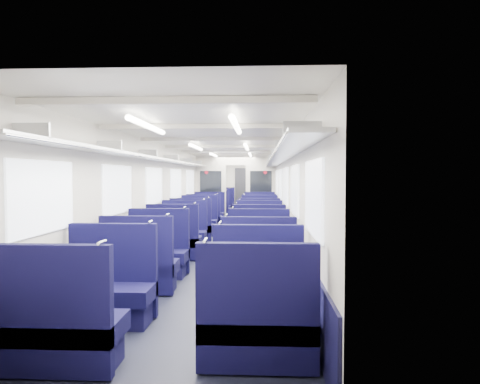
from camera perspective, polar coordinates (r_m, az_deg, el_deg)
The scene contains 41 objects.
floor at distance 11.91m, azimuth -1.41°, elevation -5.69°, with size 2.80×18.00×0.01m, color black.
ceiling at distance 11.82m, azimuth -1.42°, elevation 5.66°, with size 2.80×18.00×0.01m, color silver.
wall_left at distance 11.99m, azimuth -8.10°, elevation -0.02°, with size 0.02×18.00×2.35m, color #BDB7A8.
dado_left at distance 12.05m, azimuth -8.01°, elevation -3.95°, with size 0.03×17.90×0.70m, color black.
wall_right at distance 11.79m, azimuth 5.39°, elevation -0.05°, with size 0.02×18.00×2.35m, color #BDB7A8.
dado_right at distance 11.85m, azimuth 5.30°, elevation -4.04°, with size 0.03×17.90×0.70m, color black.
wall_far at distance 20.79m, azimuth 0.37°, elevation 0.95°, with size 2.80×0.02×2.35m, color #BDB7A8.
luggage_rack_left at distance 11.95m, azimuth -7.24°, elevation 3.80°, with size 0.36×17.40×0.18m.
luggage_rack_right at distance 11.78m, azimuth 4.49°, elevation 3.84°, with size 0.36×17.40×0.18m.
windows at distance 11.35m, azimuth -1.58°, elevation 1.11°, with size 2.78×15.60×0.75m.
ceiling_fittings at distance 11.56m, azimuth -1.51°, elevation 5.44°, with size 2.70×16.06×0.11m.
end_door at distance 20.74m, azimuth 0.36°, elevation 0.46°, with size 0.75×0.06×2.00m, color black.
bulkhead at distance 14.85m, azimuth -0.57°, elevation 0.65°, with size 2.80×0.10×2.35m.
seat_0 at distance 4.03m, azimuth -23.10°, elevation -16.71°, with size 1.01×0.56×1.13m.
seat_1 at distance 3.81m, azimuth 2.36°, elevation -17.69°, with size 1.01×0.56×1.13m.
seat_2 at distance 5.09m, azimuth -17.08°, elevation -12.63°, with size 1.01×0.56×1.13m.
seat_3 at distance 4.76m, azimuth 2.44°, elevation -13.60°, with size 1.01×0.56×1.13m.
seat_4 at distance 6.19m, azimuth -13.31°, elevation -9.93°, with size 1.01×0.56×1.13m.
seat_5 at distance 5.91m, azimuth 2.49°, elevation -10.46°, with size 1.01×0.56×1.13m.
seat_6 at distance 7.15m, azimuth -11.04°, elevation -8.26°, with size 1.01×0.56×1.13m.
seat_7 at distance 6.96m, azimuth 2.53°, elevation -8.51°, with size 1.01×0.56×1.13m.
seat_8 at distance 8.46m, azimuth -8.83°, elevation -6.61°, with size 1.01×0.56×1.13m.
seat_9 at distance 8.25m, azimuth 2.56°, elevation -6.82°, with size 1.01×0.56×1.13m.
seat_10 at distance 9.46m, azimuth -7.58°, elevation -5.66°, with size 1.01×0.56×1.13m.
seat_11 at distance 9.32m, azimuth 2.58°, elevation -5.77°, with size 1.01×0.56×1.13m.
seat_12 at distance 10.53m, azimuth -6.51°, elevation -4.85°, with size 1.01×0.56×1.13m.
seat_13 at distance 10.44m, azimuth 2.59°, elevation -4.90°, with size 1.01×0.56×1.13m.
seat_14 at distance 11.76m, azimuth -5.53°, elevation -4.11°, with size 1.01×0.56×1.13m.
seat_15 at distance 11.69m, azimuth 2.61°, elevation -4.13°, with size 1.01×0.56×1.13m.
seat_16 at distance 12.77m, azimuth -4.87°, elevation -3.60°, with size 1.01×0.56×1.13m.
seat_17 at distance 12.66m, azimuth 2.61°, elevation -3.64°, with size 1.01×0.56×1.13m.
seat_18 at distance 14.07m, azimuth -4.16°, elevation -3.06°, with size 1.01×0.56×1.13m.
seat_19 at distance 14.00m, azimuth 2.62°, elevation -3.08°, with size 1.01×0.56×1.13m.
seat_20 at distance 16.14m, azimuth -3.27°, elevation -2.37°, with size 1.01×0.56×1.13m.
seat_21 at distance 15.95m, azimuth 2.64°, elevation -2.43°, with size 1.01×0.56×1.13m.
seat_22 at distance 17.24m, azimuth -2.89°, elevation -2.08°, with size 1.01×0.56×1.13m.
seat_23 at distance 17.20m, azimuth 2.64°, elevation -2.09°, with size 1.01×0.56×1.13m.
seat_24 at distance 18.42m, azimuth -2.52°, elevation -1.80°, with size 1.01×0.56×1.13m.
seat_25 at distance 18.35m, azimuth 2.65°, elevation -1.82°, with size 1.01×0.56×1.13m.
seat_26 at distance 19.39m, azimuth -2.26°, elevation -1.60°, with size 1.01×0.56×1.13m.
seat_27 at distance 19.38m, azimuth 2.65°, elevation -1.60°, with size 1.01×0.56×1.13m.
Camera 1 is at (0.85, -11.77, 1.64)m, focal length 31.84 mm.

